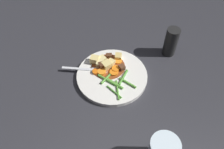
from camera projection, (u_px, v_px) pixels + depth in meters
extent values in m
plane|color=#2D2D33|center=(112.00, 77.00, 0.86)|extent=(3.00, 3.00, 0.00)
cylinder|color=white|center=(112.00, 76.00, 0.85)|extent=(0.26, 0.26, 0.02)
cylinder|color=brown|center=(108.00, 66.00, 0.87)|extent=(0.13, 0.13, 0.00)
cylinder|color=orange|center=(96.00, 72.00, 0.85)|extent=(0.03, 0.03, 0.01)
cylinder|color=orange|center=(118.00, 61.00, 0.88)|extent=(0.04, 0.04, 0.01)
cylinder|color=orange|center=(116.00, 69.00, 0.86)|extent=(0.04, 0.04, 0.01)
cylinder|color=orange|center=(102.00, 72.00, 0.85)|extent=(0.04, 0.04, 0.01)
cylinder|color=orange|center=(113.00, 72.00, 0.85)|extent=(0.05, 0.05, 0.01)
cube|color=#E5CC7A|center=(107.00, 65.00, 0.86)|extent=(0.03, 0.04, 0.03)
cube|color=#DBBC6B|center=(118.00, 57.00, 0.89)|extent=(0.04, 0.04, 0.02)
cube|color=#EAD68C|center=(101.00, 60.00, 0.88)|extent=(0.03, 0.03, 0.02)
cube|color=#E5CC7A|center=(111.00, 62.00, 0.87)|extent=(0.03, 0.03, 0.02)
cube|color=#EAD68C|center=(100.00, 64.00, 0.87)|extent=(0.04, 0.04, 0.02)
cube|color=#E5CC7A|center=(95.00, 60.00, 0.88)|extent=(0.04, 0.04, 0.03)
cube|color=#56331E|center=(122.00, 68.00, 0.86)|extent=(0.02, 0.02, 0.02)
cube|color=#4C2B19|center=(109.00, 56.00, 0.90)|extent=(0.03, 0.03, 0.02)
cube|color=#4C2B19|center=(102.00, 66.00, 0.86)|extent=(0.03, 0.03, 0.03)
cylinder|color=#66AD42|center=(115.00, 84.00, 0.82)|extent=(0.07, 0.02, 0.01)
cylinder|color=#599E38|center=(107.00, 80.00, 0.83)|extent=(0.08, 0.03, 0.01)
cylinder|color=#599E38|center=(118.00, 90.00, 0.80)|extent=(0.07, 0.05, 0.01)
cylinder|color=#599E38|center=(128.00, 83.00, 0.82)|extent=(0.07, 0.02, 0.01)
cylinder|color=#4C8E33|center=(123.00, 77.00, 0.83)|extent=(0.04, 0.07, 0.01)
cylinder|color=#599E38|center=(108.00, 77.00, 0.84)|extent=(0.02, 0.08, 0.01)
cylinder|color=#599E38|center=(114.00, 84.00, 0.82)|extent=(0.06, 0.02, 0.01)
cylinder|color=#4C8E33|center=(114.00, 92.00, 0.79)|extent=(0.07, 0.01, 0.01)
cube|color=silver|center=(77.00, 69.00, 0.86)|extent=(0.09, 0.09, 0.00)
cube|color=silver|center=(94.00, 70.00, 0.86)|extent=(0.03, 0.03, 0.00)
cylinder|color=silver|center=(102.00, 73.00, 0.85)|extent=(0.03, 0.03, 0.00)
cylinder|color=silver|center=(102.00, 71.00, 0.86)|extent=(0.03, 0.03, 0.00)
cylinder|color=silver|center=(102.00, 70.00, 0.86)|extent=(0.03, 0.03, 0.00)
cylinder|color=silver|center=(102.00, 69.00, 0.86)|extent=(0.03, 0.03, 0.00)
cylinder|color=black|center=(171.00, 42.00, 0.89)|extent=(0.05, 0.05, 0.12)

